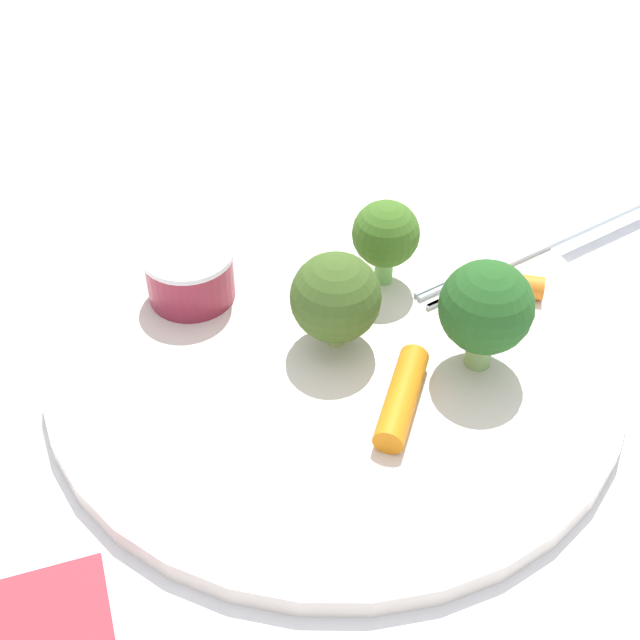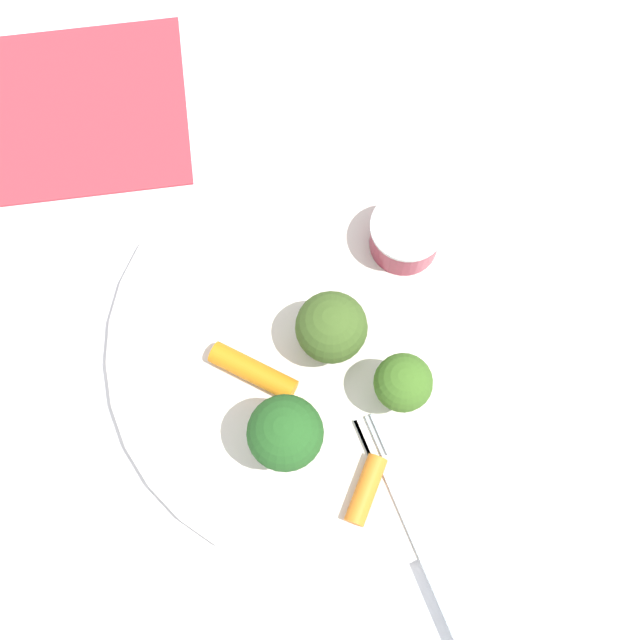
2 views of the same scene
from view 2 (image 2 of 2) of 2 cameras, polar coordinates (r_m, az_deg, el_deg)
ground_plane at (r=0.55m, az=0.76°, el=-1.88°), size 2.40×2.40×0.00m
plate at (r=0.54m, az=0.77°, el=-1.70°), size 0.30×0.30×0.01m
sauce_cup at (r=0.55m, az=6.16°, el=6.09°), size 0.05×0.05×0.03m
broccoli_floret_0 at (r=0.50m, az=5.98°, el=-4.52°), size 0.04×0.04×0.05m
broccoli_floret_1 at (r=0.50m, az=0.89°, el=-0.52°), size 0.05×0.05×0.05m
broccoli_floret_2 at (r=0.48m, az=-2.51°, el=-8.14°), size 0.05×0.05×0.06m
carrot_stick_0 at (r=0.52m, az=-4.82°, el=-3.69°), size 0.05×0.05×0.01m
carrot_stick_1 at (r=0.51m, az=3.32°, el=-12.09°), size 0.04×0.04×0.01m
fork at (r=0.52m, az=7.47°, el=-16.52°), size 0.03×0.20×0.00m
napkin at (r=0.65m, az=-17.56°, el=14.18°), size 0.20×0.17×0.00m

